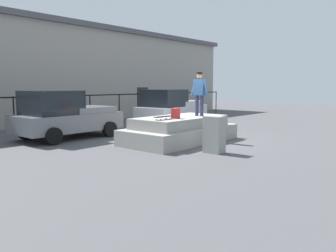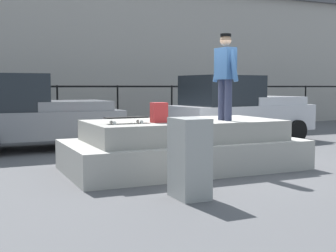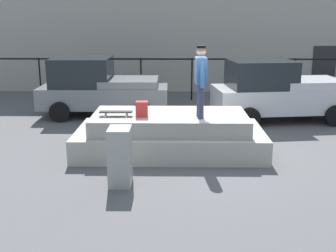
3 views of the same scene
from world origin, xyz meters
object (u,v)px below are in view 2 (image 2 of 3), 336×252
skateboarder (225,71)px  utility_box (189,158)px  skateboard (126,118)px  car_silver_pickup_mid (238,109)px  backpack (159,113)px  car_grey_pickup_near (30,113)px

skateboarder → utility_box: bearing=-133.2°
skateboarder → skateboard: skateboarder is taller
car_silver_pickup_mid → utility_box: size_ratio=3.86×
backpack → skateboard: bearing=175.8°
skateboarder → backpack: size_ratio=4.54×
backpack → skateboarder: bearing=-3.1°
backpack → car_grey_pickup_near: bearing=110.8°
skateboard → car_silver_pickup_mid: bearing=37.5°
skateboard → utility_box: utility_box is taller
skateboard → car_grey_pickup_near: (-1.12, 4.30, -0.12)m
car_silver_pickup_mid → utility_box: 7.00m
backpack → car_silver_pickup_mid: (4.07, 3.63, -0.19)m
utility_box → car_grey_pickup_near: bearing=102.6°
skateboarder → car_grey_pickup_near: skateboarder is taller
backpack → car_grey_pickup_near: 4.67m
car_grey_pickup_near → utility_box: size_ratio=3.62×
skateboard → car_silver_pickup_mid: 5.91m
skateboarder → car_grey_pickup_near: bearing=125.3°
skateboarder → backpack: skateboarder is taller
car_silver_pickup_mid → car_grey_pickup_near: bearing=173.1°
car_grey_pickup_near → car_silver_pickup_mid: (5.80, -0.70, 0.01)m
backpack → utility_box: backpack is taller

